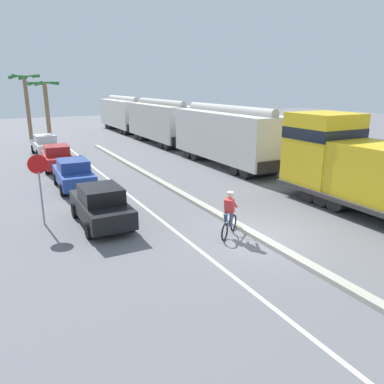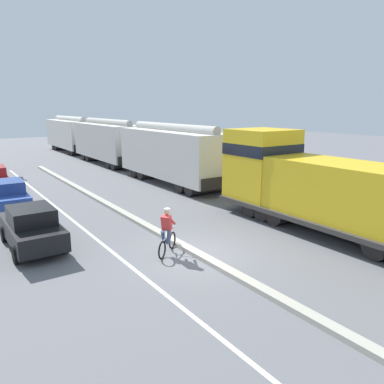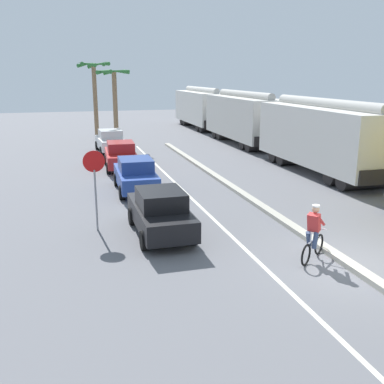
{
  "view_description": "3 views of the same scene",
  "coord_description": "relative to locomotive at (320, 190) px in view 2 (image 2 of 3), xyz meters",
  "views": [
    {
      "loc": [
        -8.14,
        -10.39,
        5.5
      ],
      "look_at": [
        -1.55,
        2.13,
        1.43
      ],
      "focal_mm": 35.0,
      "sensor_mm": 36.0,
      "label": 1
    },
    {
      "loc": [
        -7.32,
        -10.58,
        5.28
      ],
      "look_at": [
        1.94,
        2.97,
        1.53
      ],
      "focal_mm": 35.0,
      "sensor_mm": 36.0,
      "label": 2
    },
    {
      "loc": [
        -7.69,
        -10.54,
        5.42
      ],
      "look_at": [
        -3.15,
        5.55,
        1.03
      ],
      "focal_mm": 42.0,
      "sensor_mm": 36.0,
      "label": 3
    }
  ],
  "objects": [
    {
      "name": "ground_plane",
      "position": [
        -6.03,
        0.79,
        -1.8
      ],
      "size": [
        120.0,
        120.0,
        0.0
      ],
      "primitive_type": "plane",
      "color": "slate"
    },
    {
      "name": "median_curb",
      "position": [
        -6.03,
        6.79,
        -1.72
      ],
      "size": [
        0.36,
        36.0,
        0.16
      ],
      "primitive_type": "cube",
      "color": "#B2AD9E",
      "rests_on": "ground"
    },
    {
      "name": "lane_stripe",
      "position": [
        -8.43,
        6.79,
        -1.79
      ],
      "size": [
        0.14,
        36.0,
        0.01
      ],
      "primitive_type": "cube",
      "color": "silver",
      "rests_on": "ground"
    },
    {
      "name": "locomotive",
      "position": [
        0.0,
        0.0,
        0.0
      ],
      "size": [
        3.1,
        11.61,
        4.2
      ],
      "color": "gold",
      "rests_on": "ground"
    },
    {
      "name": "hopper_car_lead",
      "position": [
        0.0,
        12.16,
        0.28
      ],
      "size": [
        2.9,
        10.6,
        4.18
      ],
      "color": "beige",
      "rests_on": "ground"
    },
    {
      "name": "hopper_car_middle",
      "position": [
        0.0,
        23.76,
        0.28
      ],
      "size": [
        2.9,
        10.6,
        4.18
      ],
      "color": "beige",
      "rests_on": "ground"
    },
    {
      "name": "hopper_car_trailing",
      "position": [
        0.0,
        35.36,
        0.28
      ],
      "size": [
        2.9,
        10.6,
        4.18
      ],
      "color": "silver",
      "rests_on": "ground"
    },
    {
      "name": "parked_car_black",
      "position": [
        -10.75,
        4.83,
        -0.98
      ],
      "size": [
        1.84,
        4.2,
        1.62
      ],
      "color": "black",
      "rests_on": "ground"
    },
    {
      "name": "parked_car_blue",
      "position": [
        -10.65,
        10.98,
        -0.98
      ],
      "size": [
        1.91,
        4.24,
        1.62
      ],
      "color": "#28479E",
      "rests_on": "ground"
    },
    {
      "name": "cyclist",
      "position": [
        -6.82,
        1.38,
        -0.98
      ],
      "size": [
        1.37,
        1.11,
        1.71
      ],
      "color": "black",
      "rests_on": "ground"
    }
  ]
}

